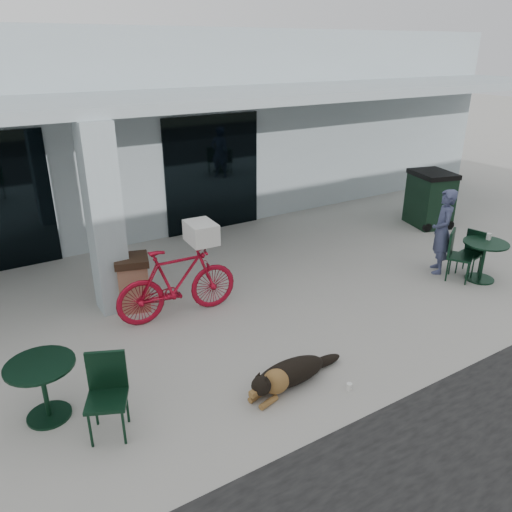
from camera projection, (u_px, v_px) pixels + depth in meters
ground at (261, 344)px, 7.46m from camera, size 80.00×80.00×0.00m
building at (90, 122)px, 13.24m from camera, size 22.00×7.00×4.50m
storefront_glass_right at (213, 174)px, 11.71m from camera, size 2.40×0.06×2.70m
column at (105, 221)px, 7.92m from camera, size 0.50×0.50×3.12m
overhang at (156, 100)px, 9.03m from camera, size 22.00×2.80×0.18m
bicycle at (177, 282)px, 8.03m from camera, size 2.05×0.68×1.22m
laundry_basket at (201, 233)px, 7.93m from camera, size 0.45×0.59×0.34m
dog at (291, 371)px, 6.51m from camera, size 1.25×0.68×0.40m
cup_near_dog at (349, 387)px, 6.46m from camera, size 0.10×0.10×0.09m
cafe_table_near at (45, 391)px, 5.87m from camera, size 1.04×1.04×0.75m
cafe_chair_near at (107, 399)px, 5.55m from camera, size 0.60×0.63×0.98m
cafe_table_far at (483, 261)px, 9.39m from camera, size 0.93×0.93×0.76m
cafe_chair_far_a at (460, 256)px, 9.35m from camera, size 0.61×0.63×0.96m
cafe_chair_far_b at (470, 253)px, 9.63m from camera, size 0.49×0.46×0.85m
person at (442, 232)px, 9.57m from camera, size 0.70×0.72×1.66m
cup_on_table at (489, 236)px, 9.35m from camera, size 0.10×0.10×0.12m
trash_receptacle at (133, 283)px, 8.35m from camera, size 0.68×0.68×0.93m
wheeled_bin at (430, 199)px, 12.21m from camera, size 1.07×1.23×1.34m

